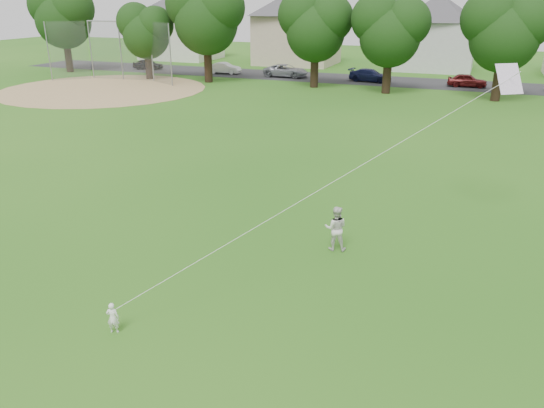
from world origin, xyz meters
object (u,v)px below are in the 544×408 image
at_px(toddler, 113,318).
at_px(baseball_backstop, 118,51).
at_px(kite, 342,177).
at_px(older_boy, 336,228).

bearing_deg(toddler, baseball_backstop, -73.81).
distance_m(toddler, kite, 7.29).
bearing_deg(toddler, kite, -147.92).
bearing_deg(kite, toddler, -128.11).
relative_size(toddler, baseball_backstop, 0.07).
xyz_separation_m(older_boy, baseball_backstop, (-29.29, 28.55, 1.99)).
bearing_deg(baseball_backstop, toddler, -54.00).
bearing_deg(kite, older_boy, 109.72).
bearing_deg(older_boy, baseball_backstop, -57.45).
bearing_deg(baseball_backstop, kite, -44.93).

